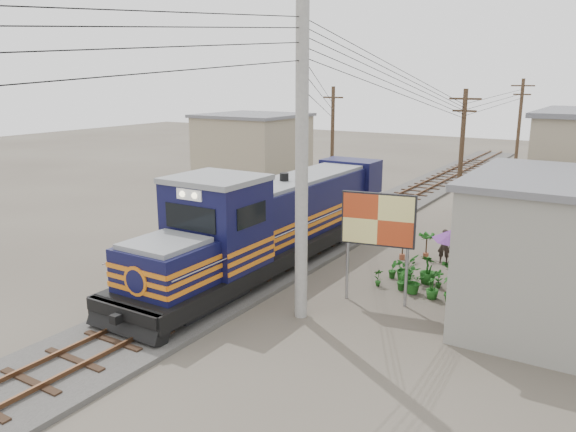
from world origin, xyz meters
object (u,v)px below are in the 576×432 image
Objects in this scene: billboard at (378,222)px; vendor at (444,246)px; market_umbrella at (463,233)px; locomotive at (276,223)px.

vendor is (0.72, 5.46, -2.11)m from billboard.
billboard is at bearing -128.17° from market_umbrella.
locomotive is 7.05m from vendor.
market_umbrella is 3.39m from vendor.
billboard is 5.90m from vendor.
market_umbrella is 1.73× the size of vendor.
market_umbrella is at bearing 40.86° from billboard.
locomotive reaches higher than vendor.
locomotive is at bearing 22.18° from vendor.
vendor is (-1.42, 2.74, -1.41)m from market_umbrella.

